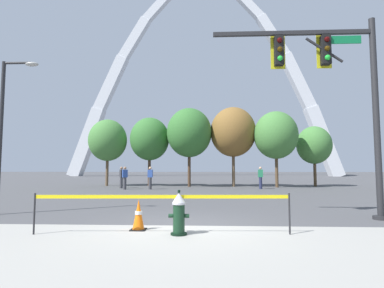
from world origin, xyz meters
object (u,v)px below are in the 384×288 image
Objects in this scene: monument_arch at (203,85)px; pedestrian_walking_right at (121,177)px; pedestrian_standing_center at (125,178)px; traffic_cone_by_hydrant at (139,215)px; pedestrian_walking_left at (150,178)px; pedestrian_near_trees at (261,177)px; fire_hydrant at (179,214)px; street_lamp at (7,120)px; traffic_signal_gantry at (335,82)px.

monument_arch reaches higher than pedestrian_walking_right.
traffic_cone_by_hydrant is at bearing -73.70° from pedestrian_standing_center.
pedestrian_walking_left is 7.88m from pedestrian_near_trees.
pedestrian_walking_right is (-5.70, 15.71, 0.35)m from fire_hydrant.
street_lamp is (-4.89, 2.25, 2.68)m from traffic_cone_by_hydrant.
pedestrian_walking_left and pedestrian_near_trees have the same top height.
pedestrian_standing_center is at bearing -97.92° from monument_arch.
fire_hydrant reaches higher than traffic_cone_by_hydrant.
pedestrian_walking_left is 1.00× the size of pedestrian_walking_right.
fire_hydrant is 15.30m from pedestrian_standing_center.
monument_arch reaches higher than fire_hydrant.
street_lamp is 16.57m from pedestrian_near_trees.
street_lamp reaches higher than pedestrian_standing_center.
fire_hydrant is at bearing -77.14° from pedestrian_walking_left.
pedestrian_standing_center is 1.42m from pedestrian_walking_right.
fire_hydrant is 0.62× the size of pedestrian_standing_center.
pedestrian_near_trees is at bearing 89.99° from traffic_signal_gantry.
traffic_signal_gantry is 0.12× the size of monument_arch.
monument_arch is 40.26m from pedestrian_walking_left.
fire_hydrant is at bearing -70.06° from pedestrian_walking_right.
pedestrian_near_trees is (7.84, 0.80, 0.00)m from pedestrian_walking_left.
pedestrian_walking_left is 1.76m from pedestrian_standing_center.
pedestrian_walking_left reaches higher than fire_hydrant.
traffic_signal_gantry is 3.77× the size of pedestrian_standing_center.
street_lamp is 3.14× the size of pedestrian_near_trees.
monument_arch is at bearing 80.83° from pedestrian_walking_right.
monument_arch is at bearing 97.17° from pedestrian_near_trees.
traffic_signal_gantry is 14.95m from pedestrian_walking_left.
traffic_cone_by_hydrant is 0.46× the size of pedestrian_standing_center.
monument_arch reaches higher than pedestrian_walking_left.
pedestrian_walking_right is at bearing 155.53° from pedestrian_walking_left.
street_lamp is 3.14× the size of pedestrian_walking_right.
fire_hydrant is 15.02m from pedestrian_walking_left.
fire_hydrant is 6.22m from traffic_signal_gantry.
traffic_signal_gantry is at bearing -2.20° from street_lamp.
traffic_signal_gantry is (5.51, 1.85, 3.71)m from traffic_cone_by_hydrant.
pedestrian_standing_center is 1.00× the size of pedestrian_near_trees.
traffic_cone_by_hydrant is 0.46× the size of pedestrian_walking_right.
pedestrian_standing_center is 1.00× the size of pedestrian_walking_right.
street_lamp is at bearing -102.12° from pedestrian_walking_left.
pedestrian_walking_left is at bearing 102.86° from fire_hydrant.
monument_arch is at bearing 88.84° from traffic_cone_by_hydrant.
pedestrian_near_trees is at bearing 5.80° from pedestrian_walking_left.
monument_arch is 39.65m from pedestrian_near_trees.
pedestrian_near_trees is at bearing 69.79° from traffic_cone_by_hydrant.
pedestrian_walking_right is (-5.71, -35.39, -16.72)m from monument_arch.
pedestrian_walking_left is (-7.84, 12.31, -3.25)m from traffic_signal_gantry.
traffic_signal_gantry is at bearing 27.38° from fire_hydrant.
street_lamp is 3.14× the size of pedestrian_walking_left.
pedestrian_walking_right and pedestrian_near_trees have the same top height.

